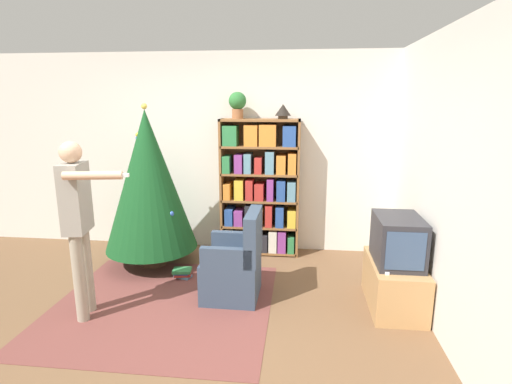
% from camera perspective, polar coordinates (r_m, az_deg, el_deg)
% --- Properties ---
extents(ground_plane, '(14.00, 14.00, 0.00)m').
position_cam_1_polar(ground_plane, '(3.82, -11.25, -18.57)').
color(ground_plane, brown).
extents(wall_back, '(8.00, 0.10, 2.60)m').
position_cam_1_polar(wall_back, '(5.40, -4.98, 5.60)').
color(wall_back, silver).
rests_on(wall_back, ground_plane).
extents(wall_right, '(0.10, 8.00, 2.60)m').
position_cam_1_polar(wall_right, '(3.41, 27.75, -0.15)').
color(wall_right, silver).
rests_on(wall_right, ground_plane).
extents(area_rug, '(2.14, 2.05, 0.01)m').
position_cam_1_polar(area_rug, '(4.22, -13.18, -15.39)').
color(area_rug, brown).
rests_on(area_rug, ground_plane).
extents(bookshelf, '(1.01, 0.32, 1.76)m').
position_cam_1_polar(bookshelf, '(5.16, 0.73, 0.39)').
color(bookshelf, brown).
rests_on(bookshelf, ground_plane).
extents(tv_stand, '(0.48, 0.85, 0.46)m').
position_cam_1_polar(tv_stand, '(4.22, 19.11, -12.35)').
color(tv_stand, tan).
rests_on(tv_stand, ground_plane).
extents(television, '(0.42, 0.60, 0.45)m').
position_cam_1_polar(television, '(4.05, 19.59, -6.48)').
color(television, '#28282D').
rests_on(television, tv_stand).
extents(game_remote, '(0.04, 0.12, 0.02)m').
position_cam_1_polar(game_remote, '(3.87, 18.09, -10.71)').
color(game_remote, white).
rests_on(game_remote, tv_stand).
extents(christmas_tree, '(1.10, 1.10, 1.96)m').
position_cam_1_polar(christmas_tree, '(4.91, -15.09, 1.51)').
color(christmas_tree, '#4C3323').
rests_on(christmas_tree, ground_plane).
extents(armchair, '(0.58, 0.57, 0.92)m').
position_cam_1_polar(armchair, '(4.15, -2.99, -10.70)').
color(armchair, '#334256').
rests_on(armchair, ground_plane).
extents(standing_person, '(0.68, 0.46, 1.64)m').
position_cam_1_polar(standing_person, '(3.91, -24.07, -3.15)').
color(standing_person, '#9E937F').
rests_on(standing_person, ground_plane).
extents(potted_plant, '(0.22, 0.22, 0.33)m').
position_cam_1_polar(potted_plant, '(5.08, -2.65, 12.56)').
color(potted_plant, '#935B38').
rests_on(potted_plant, bookshelf).
extents(table_lamp, '(0.20, 0.20, 0.18)m').
position_cam_1_polar(table_lamp, '(5.03, 3.88, 11.53)').
color(table_lamp, '#473828').
rests_on(table_lamp, bookshelf).
extents(book_pile_near_tree, '(0.22, 0.18, 0.11)m').
position_cam_1_polar(book_pile_near_tree, '(4.73, -10.47, -11.31)').
color(book_pile_near_tree, '#5B899E').
rests_on(book_pile_near_tree, ground_plane).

